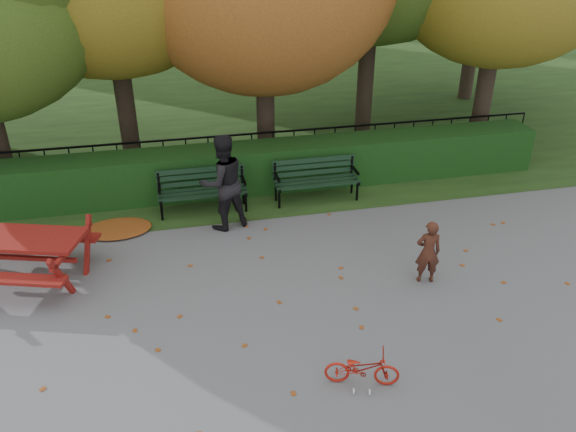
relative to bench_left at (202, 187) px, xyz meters
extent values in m
plane|color=slate|center=(1.30, -3.70, -0.52)|extent=(90.00, 90.00, 0.00)
plane|color=#1E3515|center=(1.30, 10.30, -0.51)|extent=(90.00, 90.00, 0.00)
cube|color=black|center=(1.30, 0.80, -0.02)|extent=(13.00, 0.90, 1.00)
cube|color=black|center=(1.30, 1.60, -0.44)|extent=(14.00, 0.04, 0.04)
cube|color=black|center=(1.30, 1.60, 0.48)|extent=(14.00, 0.04, 0.04)
cylinder|color=black|center=(-1.70, 1.60, -0.02)|extent=(0.03, 0.03, 1.00)
cylinder|color=black|center=(1.30, 1.60, -0.02)|extent=(0.03, 0.03, 1.00)
cylinder|color=black|center=(4.30, 1.60, -0.02)|extent=(0.03, 0.03, 1.00)
cylinder|color=black|center=(7.80, 1.60, -0.02)|extent=(0.03, 0.03, 1.00)
cylinder|color=black|center=(-1.50, 3.30, 1.06)|extent=(0.44, 0.44, 3.15)
cylinder|color=black|center=(1.80, 2.50, 0.88)|extent=(0.44, 0.44, 2.80)
cylinder|color=black|center=(4.80, 3.80, 1.23)|extent=(0.44, 0.44, 3.50)
cylinder|color=black|center=(7.50, 2.30, 0.97)|extent=(0.44, 0.44, 2.97)
cylinder|color=black|center=(9.30, 6.30, 1.06)|extent=(0.44, 0.44, 3.15)
cube|color=black|center=(0.00, -0.28, -0.08)|extent=(1.80, 0.12, 0.04)
cube|color=black|center=(0.00, -0.10, -0.08)|extent=(1.80, 0.12, 0.04)
cube|color=black|center=(0.00, 0.08, -0.08)|extent=(1.80, 0.12, 0.04)
cube|color=black|center=(0.00, 0.17, 0.03)|extent=(1.80, 0.05, 0.10)
cube|color=black|center=(0.00, 0.17, 0.18)|extent=(1.80, 0.05, 0.10)
cube|color=black|center=(0.00, 0.17, 0.31)|extent=(1.80, 0.05, 0.10)
cube|color=black|center=(-0.85, -0.10, -0.10)|extent=(0.05, 0.55, 0.06)
cube|color=black|center=(-0.85, 0.17, 0.13)|extent=(0.05, 0.05, 0.41)
cylinder|color=black|center=(-0.85, -0.28, -0.30)|extent=(0.05, 0.05, 0.44)
cylinder|color=black|center=(-0.85, 0.08, -0.30)|extent=(0.05, 0.05, 0.44)
cube|color=black|center=(-0.85, -0.08, 0.10)|extent=(0.05, 0.45, 0.04)
cube|color=black|center=(0.85, -0.10, -0.10)|extent=(0.05, 0.55, 0.06)
cube|color=black|center=(0.85, 0.17, 0.13)|extent=(0.05, 0.05, 0.41)
cylinder|color=black|center=(0.85, -0.28, -0.30)|extent=(0.05, 0.05, 0.44)
cylinder|color=black|center=(0.85, 0.08, -0.30)|extent=(0.05, 0.05, 0.44)
cube|color=black|center=(0.85, -0.08, 0.10)|extent=(0.05, 0.45, 0.04)
cube|color=black|center=(2.40, -0.28, -0.08)|extent=(1.80, 0.12, 0.04)
cube|color=black|center=(2.40, -0.10, -0.08)|extent=(1.80, 0.12, 0.04)
cube|color=black|center=(2.40, 0.08, -0.08)|extent=(1.80, 0.12, 0.04)
cube|color=black|center=(2.40, 0.17, 0.03)|extent=(1.80, 0.05, 0.10)
cube|color=black|center=(2.40, 0.17, 0.18)|extent=(1.80, 0.05, 0.10)
cube|color=black|center=(2.40, 0.17, 0.31)|extent=(1.80, 0.05, 0.10)
cube|color=black|center=(1.55, -0.10, -0.10)|extent=(0.05, 0.55, 0.06)
cube|color=black|center=(1.55, 0.17, 0.13)|extent=(0.05, 0.05, 0.41)
cylinder|color=black|center=(1.55, -0.28, -0.30)|extent=(0.05, 0.05, 0.44)
cylinder|color=black|center=(1.55, 0.08, -0.30)|extent=(0.05, 0.05, 0.44)
cube|color=black|center=(1.55, -0.08, 0.10)|extent=(0.05, 0.45, 0.04)
cube|color=black|center=(3.25, -0.10, -0.10)|extent=(0.05, 0.55, 0.06)
cube|color=black|center=(3.25, 0.17, 0.13)|extent=(0.05, 0.05, 0.41)
cylinder|color=black|center=(3.25, -0.28, -0.30)|extent=(0.05, 0.05, 0.44)
cylinder|color=black|center=(3.25, 0.08, -0.30)|extent=(0.05, 0.05, 0.44)
cube|color=black|center=(3.25, -0.08, 0.10)|extent=(0.05, 0.45, 0.04)
cube|color=maroon|center=(-3.07, -1.94, 0.30)|extent=(2.14, 1.39, 0.07)
cube|color=maroon|center=(-3.27, -2.57, -0.03)|extent=(1.97, 0.86, 0.06)
cube|color=maroon|center=(-2.87, -1.31, -0.03)|extent=(1.97, 0.86, 0.06)
cube|color=maroon|center=(-2.41, -2.67, -0.08)|extent=(0.24, 0.56, 0.97)
cube|color=maroon|center=(-2.11, -1.73, -0.08)|extent=(0.24, 0.56, 0.97)
cube|color=maroon|center=(-2.26, -2.20, 0.21)|extent=(0.51, 1.44, 0.07)
cube|color=maroon|center=(-3.07, -1.94, -0.08)|extent=(1.70, 0.60, 0.07)
ellipsoid|color=#66310E|center=(-1.71, -0.52, -0.47)|extent=(1.33, 0.94, 0.09)
imported|color=#432015|center=(3.38, -3.40, 0.04)|extent=(0.46, 0.35, 1.12)
imported|color=black|center=(0.35, -0.80, 0.43)|extent=(1.10, 0.97, 1.90)
imported|color=#B41D10|center=(1.57, -5.39, -0.27)|extent=(1.03, 0.61, 0.51)
camera|label=1|loc=(-0.55, -10.50, 4.88)|focal=35.00mm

